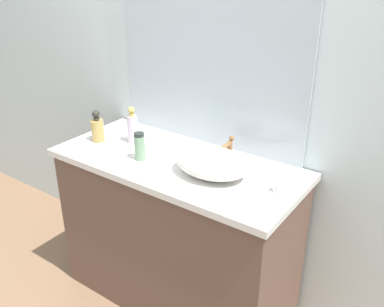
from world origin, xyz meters
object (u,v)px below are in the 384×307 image
Objects in this scene: perfume_bottle at (140,146)px; candle_jar at (280,188)px; lotion_bottle at (133,127)px; sink_basin at (212,163)px; soap_dispenser at (97,129)px.

candle_jar is at bearing 8.74° from perfume_bottle.
candle_jar is at bearing -1.94° from lotion_bottle.
lotion_bottle reaches higher than sink_basin.
perfume_bottle is 0.74m from candle_jar.
perfume_bottle is 2.34× the size of candle_jar.
soap_dispenser is at bearing -177.51° from sink_basin.
sink_basin reaches higher than candle_jar.
lotion_bottle reaches higher than soap_dispenser.
lotion_bottle is at bearing 29.54° from soap_dispenser.
perfume_bottle is (0.18, -0.14, -0.02)m from lotion_bottle.
lotion_bottle is 3.34× the size of candle_jar.
lotion_bottle is 0.23m from perfume_bottle.
soap_dispenser is 1.25× the size of perfume_bottle.
sink_basin is at bearing -6.74° from lotion_bottle.
lotion_bottle is at bearing 141.38° from perfume_bottle.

